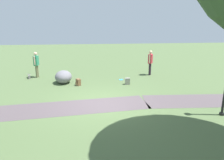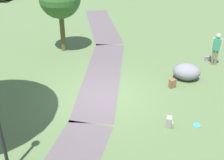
{
  "view_description": "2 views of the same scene",
  "coord_description": "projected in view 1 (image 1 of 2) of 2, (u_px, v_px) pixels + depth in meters",
  "views": [
    {
      "loc": [
        0.52,
        9.6,
        3.9
      ],
      "look_at": [
        -0.5,
        -0.94,
        0.85
      ],
      "focal_mm": 34.75,
      "sensor_mm": 36.0,
      "label": 1
    },
    {
      "loc": [
        -10.47,
        -2.43,
        6.62
      ],
      "look_at": [
        -0.31,
        -0.43,
        1.0
      ],
      "focal_mm": 46.63,
      "sensor_mm": 36.0,
      "label": 2
    }
  ],
  "objects": [
    {
      "name": "ground_plane",
      "position": [
        103.0,
        103.0,
        10.32
      ],
      "size": [
        48.0,
        48.0,
        0.0
      ],
      "primitive_type": "plane",
      "color": "#4F643C"
    },
    {
      "name": "footpath_segment_mid",
      "position": [
        60.0,
        108.0,
        9.68
      ],
      "size": [
        8.14,
        2.62,
        0.01
      ],
      "color": "#54484C",
      "rests_on": "ground"
    },
    {
      "name": "lawn_boulder",
      "position": [
        63.0,
        77.0,
        13.38
      ],
      "size": [
        1.06,
        1.3,
        0.77
      ],
      "color": "slate",
      "rests_on": "ground"
    },
    {
      "name": "woman_with_handbag",
      "position": [
        36.0,
        63.0,
        14.44
      ],
      "size": [
        0.31,
        0.51,
        1.72
      ],
      "color": "#6D6D49",
      "rests_on": "ground"
    },
    {
      "name": "man_near_boulder",
      "position": [
        150.0,
        61.0,
        15.06
      ],
      "size": [
        0.39,
        0.46,
        1.73
      ],
      "color": "black",
      "rests_on": "ground"
    },
    {
      "name": "handbag_on_grass",
      "position": [
        29.0,
        76.0,
        14.39
      ],
      "size": [
        0.34,
        0.34,
        0.31
      ],
      "color": "gray",
      "rests_on": "ground"
    },
    {
      "name": "backpack_by_boulder",
      "position": [
        78.0,
        82.0,
        12.91
      ],
      "size": [
        0.35,
        0.34,
        0.4
      ],
      "color": "brown",
      "rests_on": "ground"
    },
    {
      "name": "spare_backpack_on_lawn",
      "position": [
        127.0,
        81.0,
        13.12
      ],
      "size": [
        0.29,
        0.27,
        0.4
      ],
      "color": "gray",
      "rests_on": "ground"
    },
    {
      "name": "frisbee_on_grass",
      "position": [
        121.0,
        80.0,
        14.12
      ],
      "size": [
        0.27,
        0.27,
        0.02
      ],
      "color": "#33A1E5",
      "rests_on": "ground"
    }
  ]
}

